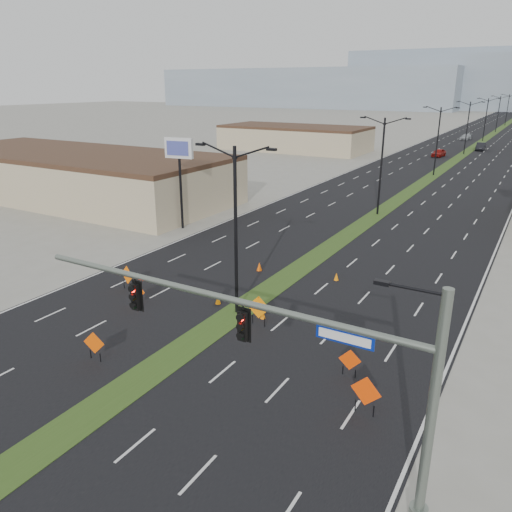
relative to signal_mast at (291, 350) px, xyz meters
The scene contains 29 objects.
ground 10.01m from the signal_mast, 166.85° to the right, with size 600.00×600.00×0.00m, color gray.
road_surface 98.49m from the signal_mast, 94.99° to the left, with size 25.00×400.00×0.02m, color black.
median_strip 98.49m from the signal_mast, 94.99° to the left, with size 2.00×400.00×0.04m, color #31491A.
building_sw_near 51.83m from the signal_mast, 147.26° to the left, with size 40.00×16.00×5.00m, color #C0AF89.
building_sw_far 92.41m from the signal_mast, 116.04° to the left, with size 30.00×14.00×4.50m, color #C0AF89.
mesa_west 306.35m from the signal_mast, 114.82° to the left, with size 180.00×50.00×22.00m, color gray.
mesa_backdrop 320.53m from the signal_mast, 96.91° to the left, with size 140.00×50.00×32.00m, color gray.
signal_mast is the anchor object (origin of this frame).
streetlight_0 13.18m from the signal_mast, 130.54° to the left, with size 5.15×0.24×10.02m.
streetlight_1 38.96m from the signal_mast, 102.69° to the left, with size 5.15×0.24×10.02m.
streetlight_2 66.56m from the signal_mast, 97.39° to the left, with size 5.15×0.24×10.02m.
streetlight_3 94.39m from the signal_mast, 95.20° to the left, with size 5.15×0.24×10.02m.
streetlight_4 122.30m from the signal_mast, 94.01° to the left, with size 5.15×0.24×10.02m.
streetlight_5 150.25m from the signal_mast, 93.26° to the left, with size 5.15×0.24×10.02m.
streetlight_6 178.21m from the signal_mast, 92.75° to the left, with size 5.15×0.24×10.02m.
car_left 88.57m from the signal_mast, 97.88° to the left, with size 1.77×4.41×1.50m, color maroon.
car_mid 102.48m from the signal_mast, 93.67° to the left, with size 1.67×4.79×1.58m, color black.
car_far 123.73m from the signal_mast, 95.86° to the left, with size 1.91×4.70×1.36m, color #A4A9AE.
construction_sign_0 19.58m from the signal_mast, 151.06° to the left, with size 1.25×0.35×1.70m.
construction_sign_1 12.45m from the signal_mast, behind, with size 1.16×0.31×1.57m.
construction_sign_2 16.68m from the signal_mast, 152.10° to the left, with size 1.28×0.07×1.70m.
construction_sign_3 11.89m from the signal_mast, 125.49° to the left, with size 1.35×0.27×1.82m.
construction_sign_4 5.87m from the signal_mast, 71.97° to the left, with size 1.36×0.18×1.82m.
construction_sign_5 7.83m from the signal_mast, 91.44° to the left, with size 1.06×0.23×1.43m.
cone_0 15.30m from the signal_mast, 134.46° to the left, with size 0.36×0.36×0.60m, color orange.
cone_1 12.92m from the signal_mast, 123.94° to the left, with size 0.33×0.33×0.55m, color orange.
cone_2 19.28m from the signal_mast, 106.35° to the left, with size 0.34×0.34×0.57m, color orange.
cone_3 20.64m from the signal_mast, 122.94° to the left, with size 0.40×0.40×0.66m, color #FF5B05.
pole_sign_west 32.92m from the signal_mast, 134.91° to the left, with size 2.81×0.79×8.56m.
Camera 1 is at (14.97, -11.25, 13.18)m, focal length 35.00 mm.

